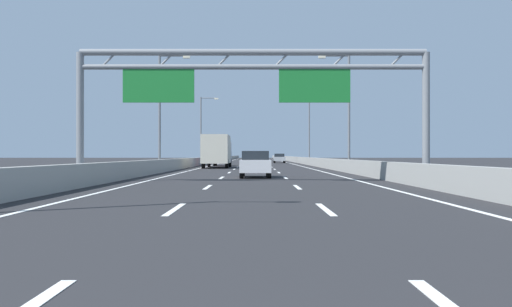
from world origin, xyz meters
The scene contains 50 objects.
ground_plane centered at (0.00, 100.00, 0.00)m, with size 260.00×260.00×0.00m, color #262628.
lane_dash_left_1 centered at (-1.80, 12.50, 0.01)m, with size 0.16×3.00×0.01m, color white.
lane_dash_left_2 centered at (-1.80, 21.50, 0.01)m, with size 0.16×3.00×0.01m, color white.
lane_dash_left_3 centered at (-1.80, 30.50, 0.01)m, with size 0.16×3.00×0.01m, color white.
lane_dash_left_4 centered at (-1.80, 39.50, 0.01)m, with size 0.16×3.00×0.01m, color white.
lane_dash_left_5 centered at (-1.80, 48.50, 0.01)m, with size 0.16×3.00×0.01m, color white.
lane_dash_left_6 centered at (-1.80, 57.50, 0.01)m, with size 0.16×3.00×0.01m, color white.
lane_dash_left_7 centered at (-1.80, 66.50, 0.01)m, with size 0.16×3.00×0.01m, color white.
lane_dash_left_8 centered at (-1.80, 75.50, 0.01)m, with size 0.16×3.00×0.01m, color white.
lane_dash_left_9 centered at (-1.80, 84.50, 0.01)m, with size 0.16×3.00×0.01m, color white.
lane_dash_left_10 centered at (-1.80, 93.50, 0.01)m, with size 0.16×3.00×0.01m, color white.
lane_dash_left_11 centered at (-1.80, 102.50, 0.01)m, with size 0.16×3.00×0.01m, color white.
lane_dash_left_12 centered at (-1.80, 111.50, 0.01)m, with size 0.16×3.00×0.01m, color white.
lane_dash_left_13 centered at (-1.80, 120.50, 0.01)m, with size 0.16×3.00×0.01m, color white.
lane_dash_left_14 centered at (-1.80, 129.50, 0.01)m, with size 0.16×3.00×0.01m, color white.
lane_dash_left_15 centered at (-1.80, 138.50, 0.01)m, with size 0.16×3.00×0.01m, color white.
lane_dash_left_16 centered at (-1.80, 147.50, 0.01)m, with size 0.16×3.00×0.01m, color white.
lane_dash_left_17 centered at (-1.80, 156.50, 0.01)m, with size 0.16×3.00×0.01m, color white.
lane_dash_right_1 centered at (1.80, 12.50, 0.01)m, with size 0.16×3.00×0.01m, color white.
lane_dash_right_2 centered at (1.80, 21.50, 0.01)m, with size 0.16×3.00×0.01m, color white.
lane_dash_right_3 centered at (1.80, 30.50, 0.01)m, with size 0.16×3.00×0.01m, color white.
lane_dash_right_4 centered at (1.80, 39.50, 0.01)m, with size 0.16×3.00×0.01m, color white.
lane_dash_right_5 centered at (1.80, 48.50, 0.01)m, with size 0.16×3.00×0.01m, color white.
lane_dash_right_6 centered at (1.80, 57.50, 0.01)m, with size 0.16×3.00×0.01m, color white.
lane_dash_right_7 centered at (1.80, 66.50, 0.01)m, with size 0.16×3.00×0.01m, color white.
lane_dash_right_8 centered at (1.80, 75.50, 0.01)m, with size 0.16×3.00×0.01m, color white.
lane_dash_right_9 centered at (1.80, 84.50, 0.01)m, with size 0.16×3.00×0.01m, color white.
lane_dash_right_10 centered at (1.80, 93.50, 0.01)m, with size 0.16×3.00×0.01m, color white.
lane_dash_right_11 centered at (1.80, 102.50, 0.01)m, with size 0.16×3.00×0.01m, color white.
lane_dash_right_12 centered at (1.80, 111.50, 0.01)m, with size 0.16×3.00×0.01m, color white.
lane_dash_right_13 centered at (1.80, 120.50, 0.01)m, with size 0.16×3.00×0.01m, color white.
lane_dash_right_14 centered at (1.80, 129.50, 0.01)m, with size 0.16×3.00×0.01m, color white.
lane_dash_right_15 centered at (1.80, 138.50, 0.01)m, with size 0.16×3.00×0.01m, color white.
lane_dash_right_16 centered at (1.80, 147.50, 0.01)m, with size 0.16×3.00×0.01m, color white.
lane_dash_right_17 centered at (1.80, 156.50, 0.01)m, with size 0.16×3.00×0.01m, color white.
edge_line_left centered at (-5.25, 88.00, 0.01)m, with size 0.16×176.00×0.01m, color white.
edge_line_right centered at (5.25, 88.00, 0.01)m, with size 0.16×176.00×0.01m, color white.
barrier_left centered at (-6.90, 110.00, 0.47)m, with size 0.45×220.00×0.95m.
barrier_right centered at (6.90, 110.00, 0.47)m, with size 0.45×220.00×0.95m.
sign_gantry centered at (-0.18, 25.68, 4.83)m, with size 16.88×0.36×6.36m.
streetlamp_left_mid centered at (-7.47, 44.26, 5.40)m, with size 2.58×0.28×9.50m.
streetlamp_right_mid centered at (7.47, 44.26, 5.40)m, with size 2.58×0.28×9.50m.
streetlamp_left_far centered at (-7.47, 77.91, 5.40)m, with size 2.58×0.28×9.50m.
streetlamp_right_far centered at (7.47, 77.91, 5.40)m, with size 2.58×0.28×9.50m.
black_car centered at (0.09, 70.17, 0.78)m, with size 1.76×4.58×1.51m.
silver_car centered at (3.84, 87.15, 0.75)m, with size 1.77×4.14×1.47m.
red_car centered at (-3.82, 63.78, 0.72)m, with size 1.83×4.22×1.39m.
white_car centered at (0.10, 31.12, 0.78)m, with size 1.73×4.22×1.52m.
blue_car centered at (0.02, 90.38, 0.74)m, with size 1.75×4.42×1.44m.
box_truck centered at (-3.73, 54.37, 1.75)m, with size 2.50×8.73×3.21m.
Camera 1 is at (0.14, -0.75, 1.31)m, focal length 38.93 mm.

